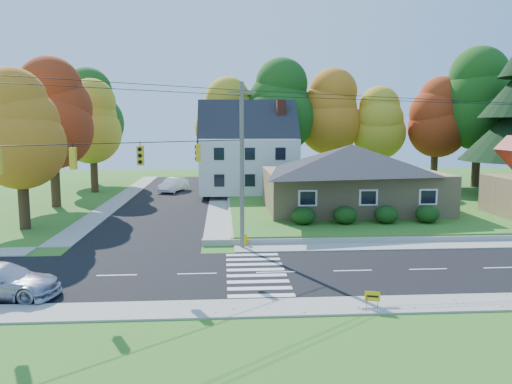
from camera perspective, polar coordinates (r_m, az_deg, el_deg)
ground at (r=25.81m, az=2.26°, el=-9.18°), size 120.00×120.00×0.00m
road_main at (r=25.81m, az=2.26°, el=-9.16°), size 90.00×8.00×0.02m
road_cross at (r=51.39m, az=-9.77°, el=-0.80°), size 8.00×44.00×0.02m
sidewalk_north at (r=30.60m, az=1.26°, el=-6.40°), size 90.00×2.00×0.08m
sidewalk_south at (r=21.09m, az=3.73°, el=-12.99°), size 90.00×2.00×0.08m
lawn at (r=48.71m, az=14.96°, el=-1.13°), size 30.00×30.00×0.50m
ranch_house at (r=42.15m, az=10.83°, el=1.79°), size 14.60×10.60×5.40m
colonial_house at (r=52.71m, az=-0.90°, el=4.51°), size 10.40×8.40×9.60m
hedge_row at (r=36.38m, az=12.44°, el=-2.55°), size 10.70×1.70×1.27m
traffic_infrastructure at (r=26.14m, az=1.68°, el=2.55°), size 38.10×10.66×10.00m
tree_lot_0 at (r=58.57m, az=-3.23°, el=8.46°), size 6.72×6.72×12.51m
tree_lot_1 at (r=57.98m, az=2.80°, el=9.77°), size 7.84×7.84×14.60m
tree_lot_2 at (r=59.93m, az=8.46°, el=9.00°), size 7.28×7.28×13.56m
tree_lot_3 at (r=60.51m, az=14.25°, el=7.60°), size 6.16×6.16×11.47m
tree_lot_4 at (r=61.71m, az=19.92°, el=7.98°), size 6.72×6.72×12.51m
tree_lot_5 at (r=61.69m, az=24.21°, el=9.59°), size 8.40×8.40×15.64m
tree_west_0 at (r=39.28m, az=-25.43°, el=6.46°), size 6.16×6.16×11.47m
tree_west_1 at (r=49.03m, az=-22.32°, el=8.25°), size 7.28×7.28×13.56m
tree_west_2 at (r=58.35m, az=-18.23°, el=7.61°), size 6.72×6.72×12.51m
tree_west_3 at (r=66.62m, az=-18.25°, el=8.69°), size 7.84×7.84×14.60m
silver_sedan at (r=24.63m, az=-27.13°, el=-9.02°), size 5.36×2.82×1.48m
white_car at (r=56.84m, az=-9.44°, el=0.81°), size 3.22×5.02×1.56m
fire_hydrant at (r=31.11m, az=-1.26°, el=-5.51°), size 0.46×0.36×0.81m
yard_sign at (r=21.25m, az=13.16°, el=-11.57°), size 0.61×0.18×0.77m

